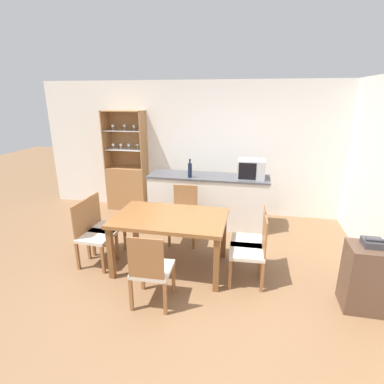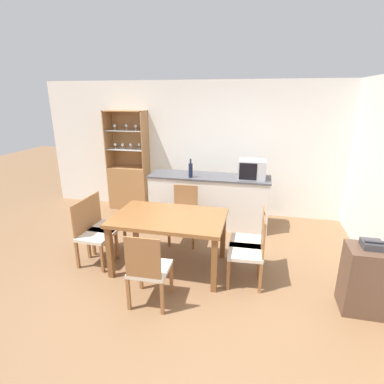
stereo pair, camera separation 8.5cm
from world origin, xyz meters
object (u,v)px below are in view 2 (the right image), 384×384
display_cabinet (130,180)px  telephone (372,244)px  dining_chair_head_far (184,215)px  microwave (252,169)px  wine_bottle (191,170)px  side_cabinet (372,281)px  dining_chair_side_left_far (103,226)px  dining_chair_side_right_far (250,241)px  dining_chair_side_left_near (93,234)px  dining_table (169,222)px  dining_chair_head_near (148,269)px  dining_chair_side_right_near (249,251)px

display_cabinet → telephone: 4.51m
dining_chair_head_far → telephone: bearing=150.8°
dining_chair_head_far → microwave: 1.40m
wine_bottle → side_cabinet: wine_bottle is taller
dining_chair_side_left_far → dining_chair_side_right_far: bearing=93.0°
dining_chair_head_far → side_cabinet: size_ratio=1.20×
dining_chair_head_far → side_cabinet: (2.39, -1.17, -0.07)m
dining_chair_head_far → wine_bottle: 0.83m
side_cabinet → dining_chair_head_far: bearing=153.9°
dining_chair_side_left_far → microwave: microwave is taller
dining_chair_side_right_far → wine_bottle: (-1.10, 1.23, 0.61)m
microwave → side_cabinet: microwave is taller
display_cabinet → side_cabinet: (3.87, -2.42, -0.21)m
telephone → dining_chair_side_left_near: bearing=176.5°
wine_bottle → dining_table: bearing=-88.9°
microwave → telephone: (1.32, -1.88, -0.29)m
dining_table → dining_chair_head_far: 0.83m
microwave → wine_bottle: (-1.03, -0.17, -0.03)m
dining_chair_head_near → dining_chair_side_left_near: same height
dining_chair_side_left_far → microwave: (2.07, 1.39, 0.63)m
dining_chair_side_left_far → telephone: bearing=84.8°
dining_chair_head_near → wine_bottle: bearing=89.0°
dining_chair_side_right_near → microwave: microwave is taller
dining_table → dining_chair_side_left_near: (-1.07, -0.14, -0.22)m
dining_chair_side_right_near → telephone: 1.32m
dining_chair_side_left_near → microwave: (2.07, 1.67, 0.63)m
dining_chair_side_left_near → telephone: bearing=89.4°
dining_chair_side_right_far → microwave: (-0.06, 1.39, 0.63)m
display_cabinet → wine_bottle: display_cabinet is taller
display_cabinet → dining_table: 2.53m
display_cabinet → dining_chair_head_far: display_cabinet is taller
wine_bottle → dining_chair_side_left_near: bearing=-124.6°
dining_chair_head_near → dining_chair_side_right_near: (1.07, 0.66, 0.00)m
dining_chair_side_right_near → microwave: (-0.06, 1.67, 0.63)m
dining_table → microwave: microwave is taller
dining_chair_head_far → microwave: (1.01, 0.74, 0.63)m
dining_chair_side_right_near → side_cabinet: size_ratio=1.20×
side_cabinet → microwave: bearing=125.9°
microwave → telephone: microwave is taller
wine_bottle → telephone: wine_bottle is taller
display_cabinet → dining_chair_side_left_near: size_ratio=2.21×
dining_chair_head_far → side_cabinet: 2.66m
dining_chair_side_left_far → dining_chair_side_left_near: 0.28m
dining_chair_head_near → side_cabinet: (2.38, 0.43, -0.07)m
dining_chair_head_near → telephone: dining_chair_head_near is taller
dining_chair_side_right_far → wine_bottle: bearing=40.9°
dining_chair_side_left_far → telephone: (3.39, -0.49, 0.34)m
dining_chair_side_left_far → dining_chair_side_right_far: 2.14m
dining_chair_side_right_near → side_cabinet: 1.34m
side_cabinet → telephone: telephone is taller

